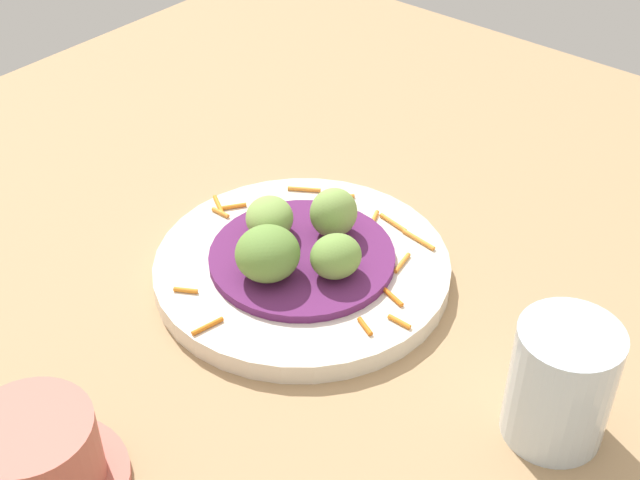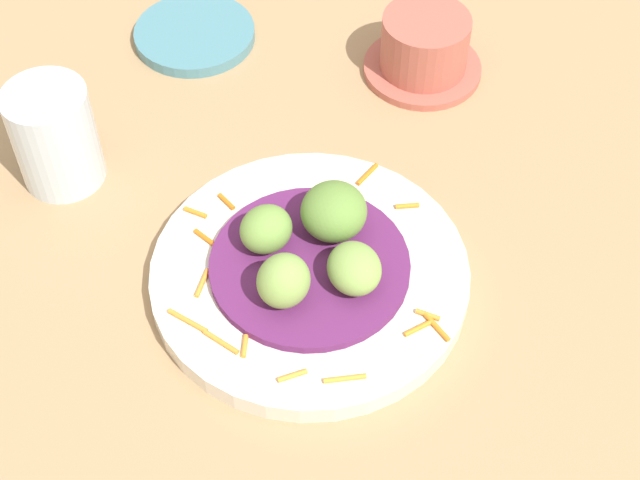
% 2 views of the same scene
% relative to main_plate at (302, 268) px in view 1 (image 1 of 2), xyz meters
% --- Properties ---
extents(table_surface, '(1.10, 1.10, 0.02)m').
position_rel_main_plate_xyz_m(table_surface, '(0.01, -0.01, -0.02)').
color(table_surface, tan).
rests_on(table_surface, ground).
extents(main_plate, '(0.26, 0.26, 0.02)m').
position_rel_main_plate_xyz_m(main_plate, '(0.00, 0.00, 0.00)').
color(main_plate, silver).
rests_on(main_plate, table_surface).
extents(cabbage_bed, '(0.16, 0.16, 0.01)m').
position_rel_main_plate_xyz_m(cabbage_bed, '(0.00, 0.00, 0.01)').
color(cabbage_bed, '#60235B').
rests_on(cabbage_bed, main_plate).
extents(carrot_garnish, '(0.23, 0.25, 0.00)m').
position_rel_main_plate_xyz_m(carrot_garnish, '(0.02, -0.00, 0.01)').
color(carrot_garnish, orange).
rests_on(carrot_garnish, main_plate).
extents(guac_scoop_left, '(0.05, 0.05, 0.05)m').
position_rel_main_plate_xyz_m(guac_scoop_left, '(0.04, -0.00, 0.04)').
color(guac_scoop_left, '#84A851').
rests_on(guac_scoop_left, cabbage_bed).
extents(guac_scoop_center, '(0.06, 0.06, 0.04)m').
position_rel_main_plate_xyz_m(guac_scoop_center, '(0.00, 0.04, 0.03)').
color(guac_scoop_center, '#84A851').
rests_on(guac_scoop_center, cabbage_bed).
extents(guac_scoop_right, '(0.06, 0.06, 0.05)m').
position_rel_main_plate_xyz_m(guac_scoop_right, '(-0.04, 0.00, 0.04)').
color(guac_scoop_right, olive).
rests_on(guac_scoop_right, cabbage_bed).
extents(guac_scoop_back, '(0.05, 0.05, 0.04)m').
position_rel_main_plate_xyz_m(guac_scoop_back, '(-0.00, -0.04, 0.04)').
color(guac_scoop_back, '#759E47').
rests_on(guac_scoop_back, cabbage_bed).
extents(terracotta_bowl, '(0.12, 0.12, 0.06)m').
position_rel_main_plate_xyz_m(terracotta_bowl, '(-0.28, -0.01, 0.02)').
color(terracotta_bowl, '#B75B4C').
rests_on(terracotta_bowl, table_surface).
extents(water_glass, '(0.07, 0.07, 0.10)m').
position_rel_main_plate_xyz_m(water_glass, '(-0.02, -0.25, 0.04)').
color(water_glass, silver).
rests_on(water_glass, table_surface).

